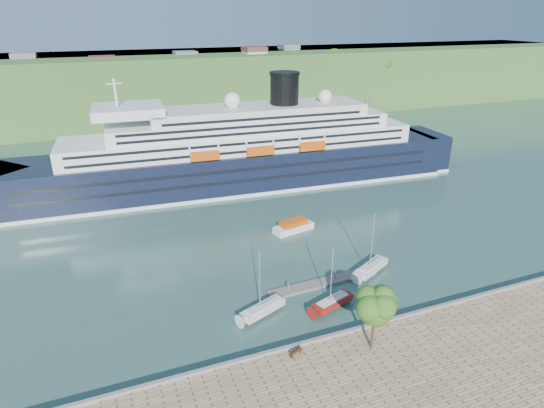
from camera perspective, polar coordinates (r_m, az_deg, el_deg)
The scene contains 11 objects.
ground at distance 61.05m, azimuth 8.78°, elevation -16.35°, with size 400.00×400.00×0.00m, color #2F544D.
far_hillside at distance 188.74m, azimuth -13.94°, elevation 14.21°, with size 400.00×50.00×24.00m, color #355F26.
quay_coping at distance 60.20m, azimuth 8.94°, elevation -15.60°, with size 220.00×0.50×0.30m, color slate.
cruise_ship at distance 105.62m, azimuth -4.84°, elevation 8.96°, with size 116.55×16.97×26.17m, color black, non-canonical shape.
park_bench at distance 56.30m, azimuth 2.94°, elevation -17.99°, with size 1.63×0.67×1.04m, color #4D2616, non-canonical shape.
promenade_tree at distance 55.96m, azimuth 12.75°, elevation -13.54°, with size 5.59×5.59×9.26m, color #2D5A17, non-canonical shape.
floating_pontoon at distance 71.06m, azimuth 6.46°, elevation -9.75°, with size 18.00×2.20×0.40m, color gray, non-canonical shape.
sailboat_white_near at distance 61.58m, azimuth -1.17°, elevation -10.13°, with size 7.43×2.06×9.59m, color silver, non-canonical shape.
sailboat_red at distance 63.51m, azimuth 7.77°, elevation -9.34°, with size 7.28×2.02×9.40m, color maroon, non-canonical shape.
sailboat_white_far at distance 72.55m, azimuth 12.63°, elevation -5.02°, with size 7.86×2.18×10.15m, color silver, non-canonical shape.
tender_launch at distance 86.26m, azimuth 2.70°, elevation -2.73°, with size 7.98×2.73×2.21m, color #C54C0B, non-canonical shape.
Camera 1 is at (-25.39, -40.16, 38.33)m, focal length 30.00 mm.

